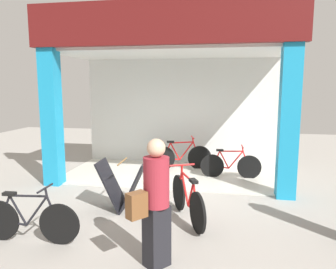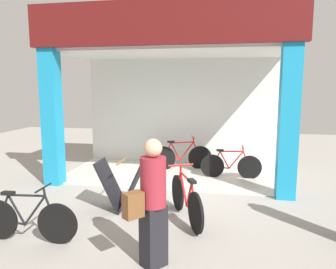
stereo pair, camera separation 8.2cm
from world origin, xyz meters
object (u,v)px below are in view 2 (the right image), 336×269
pedestrian_1 (152,202)px  bicycle_inside_0 (231,165)px  bicycle_inside_1 (182,157)px  bicycle_parked_0 (186,200)px  sandwich_board_sign (122,185)px  bicycle_parked_1 (27,219)px

pedestrian_1 → bicycle_inside_0: bearing=77.3°
bicycle_inside_1 → bicycle_parked_0: size_ratio=1.06×
bicycle_inside_1 → sandwich_board_sign: sandwich_board_sign is taller
sandwich_board_sign → pedestrian_1: (1.01, -1.79, 0.39)m
sandwich_board_sign → pedestrian_1: pedestrian_1 is taller
pedestrian_1 → sandwich_board_sign: bearing=119.6°
bicycle_inside_0 → pedestrian_1: (-0.96, -4.28, 0.53)m
pedestrian_1 → bicycle_parked_0: bearing=81.5°
bicycle_parked_0 → sandwich_board_sign: (-1.24, 0.28, 0.10)m
pedestrian_1 → bicycle_parked_1: bearing=171.2°
sandwich_board_sign → bicycle_inside_0: bearing=51.6°
bicycle_parked_1 → pedestrian_1: (1.97, -0.30, 0.52)m
bicycle_inside_0 → bicycle_inside_1: (-1.33, 0.62, 0.03)m
bicycle_inside_1 → pedestrian_1: (0.36, -4.90, 0.49)m
bicycle_parked_0 → bicycle_parked_1: (-2.20, -1.21, -0.03)m
bicycle_inside_0 → bicycle_inside_1: bearing=154.9°
bicycle_parked_0 → sandwich_board_sign: sandwich_board_sign is taller
bicycle_inside_1 → sandwich_board_sign: bearing=-101.8°
bicycle_inside_0 → bicycle_parked_0: size_ratio=0.99×
bicycle_inside_0 → bicycle_inside_1: bicycle_inside_1 is taller
bicycle_inside_0 → bicycle_parked_0: bearing=-104.9°
bicycle_inside_1 → pedestrian_1: size_ratio=0.98×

